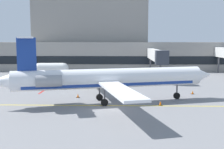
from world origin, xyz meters
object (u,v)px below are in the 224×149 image
Objects in this scene: fuel_tank at (51,68)px; baggage_tug at (90,82)px; pushback_tractor at (152,74)px; regional_jet at (108,78)px.

baggage_tug is at bearing -57.27° from fuel_tank.
pushback_tractor is (12.35, 11.32, 0.05)m from baggage_tug.
regional_jet is at bearing -109.97° from pushback_tractor.
regional_jet reaches higher than fuel_tank.
pushback_tractor is (8.74, 24.04, -2.28)m from regional_jet.
fuel_tank reaches higher than baggage_tug.
regional_jet is at bearing -74.12° from baggage_tug.
baggage_tug is 0.36× the size of fuel_tank.
regional_jet is 33.75m from fuel_tank.
pushback_tractor is at bearing -14.73° from fuel_tank.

